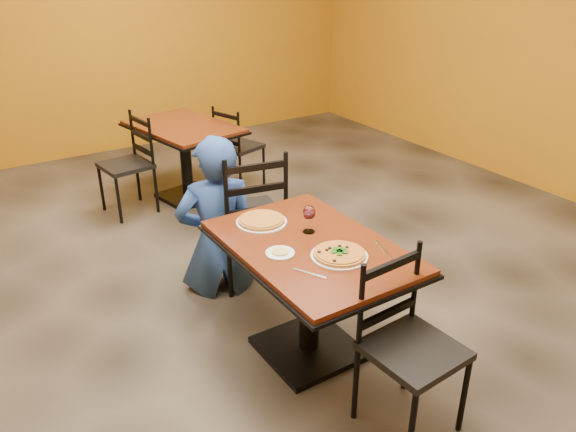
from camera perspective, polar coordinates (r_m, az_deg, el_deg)
floor at (r=3.90m, az=-2.12°, el=-9.65°), size 7.00×8.00×0.01m
wall_back at (r=6.99m, az=-20.27°, el=17.87°), size 7.00×0.01×3.00m
table_main at (r=3.24m, az=2.28°, el=-5.87°), size 0.83×1.23×0.75m
table_second at (r=5.51m, az=-10.49°, el=7.14°), size 0.95×1.24×0.75m
chair_main_near at (r=2.88m, az=12.69°, el=-13.32°), size 0.45×0.45×0.94m
chair_main_far at (r=4.04m, az=-4.10°, el=0.12°), size 0.55×0.55×1.03m
chair_second_left at (r=5.36m, az=-16.22°, el=4.93°), size 0.46×0.46×0.91m
chair_second_right at (r=5.78m, az=-4.99°, el=7.04°), size 0.48×0.48×0.85m
diner at (r=3.94m, az=-7.31°, el=0.17°), size 0.67×0.53×1.15m
plate_main at (r=3.03m, az=5.25°, el=-4.08°), size 0.31×0.31×0.01m
pizza_main at (r=3.02m, az=5.26°, el=-3.81°), size 0.28×0.28×0.02m
plate_far at (r=3.39m, az=-2.71°, el=-0.62°), size 0.31×0.31×0.01m
pizza_far at (r=3.38m, az=-2.72°, el=-0.38°), size 0.28×0.28×0.02m
side_plate at (r=3.04m, az=-0.82°, el=-3.80°), size 0.16×0.16×0.01m
dip at (r=3.04m, az=-0.82°, el=-3.65°), size 0.09×0.09×0.01m
wine_glass at (r=3.24m, az=2.16°, el=-0.20°), size 0.08×0.08×0.18m
fork at (r=2.87m, az=2.22°, el=-5.86°), size 0.10×0.18×0.00m
knife at (r=3.13m, az=9.75°, el=-3.38°), size 0.08×0.20×0.00m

